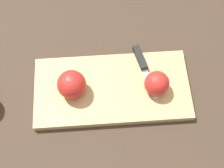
{
  "coord_description": "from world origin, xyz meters",
  "views": [
    {
      "loc": [
        -0.07,
        -0.34,
        0.79
      ],
      "look_at": [
        0.0,
        0.0,
        0.04
      ],
      "focal_mm": 50.0,
      "sensor_mm": 36.0,
      "label": 1
    }
  ],
  "objects": [
    {
      "name": "ground_plane",
      "position": [
        0.0,
        0.0,
        0.0
      ],
      "size": [
        4.0,
        4.0,
        0.0
      ],
      "primitive_type": "plane",
      "color": "#38281E"
    },
    {
      "name": "cutting_board",
      "position": [
        0.0,
        0.0,
        0.01
      ],
      "size": [
        0.44,
        0.25,
        0.02
      ],
      "color": "tan",
      "rests_on": "ground_plane"
    },
    {
      "name": "apple_half_left",
      "position": [
        -0.1,
        0.01,
        0.06
      ],
      "size": [
        0.08,
        0.08,
        0.08
      ],
      "rotation": [
        0.0,
        0.0,
        1.66
      ],
      "color": "red",
      "rests_on": "cutting_board"
    },
    {
      "name": "apple_half_right",
      "position": [
        0.11,
        -0.03,
        0.05
      ],
      "size": [
        0.07,
        0.07,
        0.07
      ],
      "rotation": [
        0.0,
        0.0,
        4.24
      ],
      "color": "red",
      "rests_on": "cutting_board"
    },
    {
      "name": "knife",
      "position": [
        0.09,
        0.06,
        0.03
      ],
      "size": [
        0.03,
        0.16,
        0.02
      ],
      "rotation": [
        0.0,
        0.0,
        -1.45
      ],
      "color": "silver",
      "rests_on": "cutting_board"
    }
  ]
}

